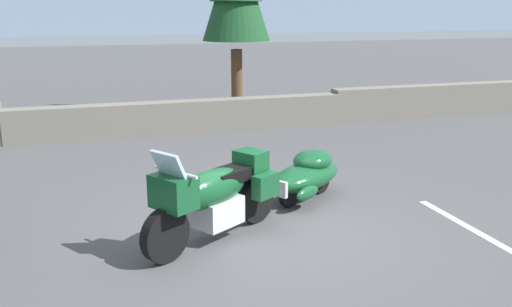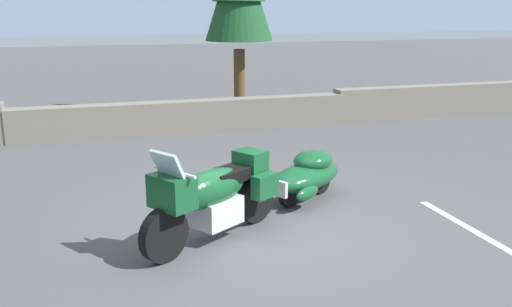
{
  "view_description": "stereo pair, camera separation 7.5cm",
  "coord_description": "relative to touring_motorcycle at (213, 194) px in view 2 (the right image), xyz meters",
  "views": [
    {
      "loc": [
        -2.25,
        -6.69,
        2.91
      ],
      "look_at": [
        0.1,
        0.8,
        0.85
      ],
      "focal_mm": 38.96,
      "sensor_mm": 36.0,
      "label": 1
    },
    {
      "loc": [
        -2.17,
        -6.72,
        2.91
      ],
      "look_at": [
        0.1,
        0.8,
        0.85
      ],
      "focal_mm": 38.96,
      "sensor_mm": 36.0,
      "label": 2
    }
  ],
  "objects": [
    {
      "name": "touring_motorcycle",
      "position": [
        0.0,
        0.0,
        0.0
      ],
      "size": [
        2.02,
        1.48,
        1.33
      ],
      "color": "black",
      "rests_on": "ground"
    },
    {
      "name": "ground_plane",
      "position": [
        0.76,
        0.16,
        -0.62
      ],
      "size": [
        80.0,
        80.0,
        0.0
      ],
      "primitive_type": "plane",
      "color": "#4C4C4F"
    },
    {
      "name": "stone_guard_wall",
      "position": [
        0.32,
        6.53,
        -0.2
      ],
      "size": [
        24.0,
        0.55,
        0.9
      ],
      "color": "slate",
      "rests_on": "ground"
    },
    {
      "name": "parking_stripe_marker",
      "position": [
        3.42,
        -1.34,
        -0.62
      ],
      "size": [
        0.12,
        3.6,
        0.01
      ],
      "primitive_type": "cube",
      "color": "silver",
      "rests_on": "ground"
    },
    {
      "name": "car_shaped_trailer",
      "position": [
        1.73,
        1.12,
        -0.21
      ],
      "size": [
        2.05,
        1.5,
        0.76
      ],
      "color": "black",
      "rests_on": "ground"
    }
  ]
}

